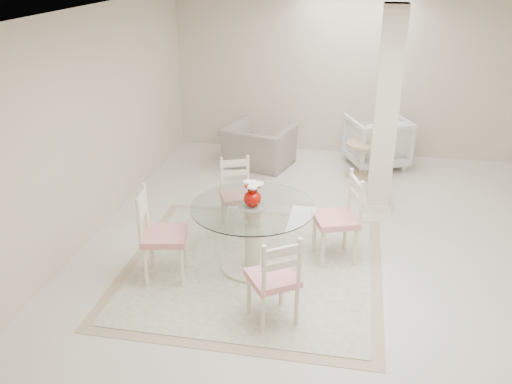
% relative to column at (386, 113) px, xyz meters
% --- Properties ---
extents(ground, '(7.00, 7.00, 0.00)m').
position_rel_column_xyz_m(ground, '(-0.50, -1.30, -1.35)').
color(ground, silver).
rests_on(ground, ground).
extents(room_shell, '(6.02, 7.02, 2.71)m').
position_rel_column_xyz_m(room_shell, '(-0.50, -1.30, 0.51)').
color(room_shell, beige).
rests_on(room_shell, ground).
extents(column, '(0.30, 0.30, 2.70)m').
position_rel_column_xyz_m(column, '(0.00, 0.00, 0.00)').
color(column, beige).
rests_on(column, ground).
extents(area_rug, '(2.86, 2.86, 0.02)m').
position_rel_column_xyz_m(area_rug, '(-1.40, -1.87, -1.34)').
color(area_rug, tan).
rests_on(area_rug, ground).
extents(dining_table, '(1.34, 1.34, 0.77)m').
position_rel_column_xyz_m(dining_table, '(-1.40, -1.87, -0.96)').
color(dining_table, beige).
rests_on(dining_table, ground).
extents(red_vase, '(0.22, 0.21, 0.29)m').
position_rel_column_xyz_m(red_vase, '(-1.39, -1.87, -0.43)').
color(red_vase, '#9D0A04').
rests_on(red_vase, dining_table).
extents(dining_chair_east, '(0.58, 0.58, 1.15)m').
position_rel_column_xyz_m(dining_chair_east, '(-0.45, -1.48, -0.75)').
color(dining_chair_east, beige).
rests_on(dining_chair_east, ground).
extents(dining_chair_north, '(0.53, 0.53, 1.02)m').
position_rel_column_xyz_m(dining_chair_north, '(-1.78, -0.93, -0.81)').
color(dining_chair_north, beige).
rests_on(dining_chair_north, ground).
extents(dining_chair_west, '(0.54, 0.54, 1.14)m').
position_rel_column_xyz_m(dining_chair_west, '(-2.35, -2.25, -0.75)').
color(dining_chair_west, '#F4ECC9').
rests_on(dining_chair_west, ground).
extents(dining_chair_south, '(0.58, 0.58, 1.05)m').
position_rel_column_xyz_m(dining_chair_south, '(-1.00, -2.80, -0.80)').
color(dining_chair_south, beige).
rests_on(dining_chair_south, ground).
extents(recliner_taupe, '(1.26, 1.17, 0.68)m').
position_rel_column_xyz_m(recliner_taupe, '(-1.91, 1.27, -1.01)').
color(recliner_taupe, gray).
rests_on(recliner_taupe, ground).
extents(armchair_white, '(1.17, 1.18, 0.83)m').
position_rel_column_xyz_m(armchair_white, '(-0.02, 1.65, -0.94)').
color(armchair_white, silver).
rests_on(armchair_white, ground).
extents(side_table, '(0.52, 0.52, 0.54)m').
position_rel_column_xyz_m(side_table, '(-0.23, 1.14, -1.10)').
color(side_table, tan).
rests_on(side_table, ground).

